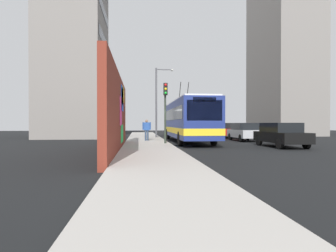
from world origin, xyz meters
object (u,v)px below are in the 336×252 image
city_bus (187,119)px  parked_car_red (226,130)px  parked_car_black (281,134)px  traffic_light (165,103)px  street_lamp (158,98)px  parked_car_dark_gray (212,129)px  pedestrian_midblock (147,128)px  parked_car_silver (244,131)px

city_bus → parked_car_red: (6.06, -5.20, -1.04)m
parked_car_black → traffic_light: traffic_light is taller
parked_car_black → street_lamp: 13.21m
parked_car_black → parked_car_dark_gray: (17.04, -0.00, 0.00)m
parked_car_red → street_lamp: bearing=98.7°
pedestrian_midblock → traffic_light: size_ratio=0.40×
city_bus → parked_car_silver: (0.72, -5.20, -1.04)m
parked_car_black → parked_car_red: same height
parked_car_silver → parked_car_red: (5.34, -0.00, 0.00)m
parked_car_silver → traffic_light: traffic_light is taller
parked_car_black → parked_car_dark_gray: same height
pedestrian_midblock → traffic_light: bearing=-159.9°
city_bus → parked_car_red: city_bus is taller
parked_car_red → traffic_light: size_ratio=0.98×
parked_car_red → parked_car_dark_gray: bearing=-0.0°
city_bus → parked_car_black: city_bus is taller
parked_car_dark_gray → parked_car_silver: bearing=180.0°
street_lamp → parked_car_silver: bearing=-120.3°
parked_car_black → traffic_light: size_ratio=1.03×
parked_car_silver → city_bus: bearing=97.9°
city_bus → parked_car_red: 8.05m
traffic_light → parked_car_dark_gray: bearing=-26.2°
traffic_light → street_lamp: size_ratio=0.61×
parked_car_dark_gray → pedestrian_midblock: 14.48m
parked_car_dark_gray → street_lamp: (-6.50, 7.25, 3.27)m
parked_car_dark_gray → parked_car_red: bearing=180.0°
city_bus → parked_car_black: bearing=-137.0°
parked_car_black → pedestrian_midblock: pedestrian_midblock is taller
parked_car_black → parked_car_silver: same height
city_bus → traffic_light: (-3.50, 2.15, 1.11)m
parked_car_black → street_lamp: size_ratio=0.63×
parked_car_black → parked_car_red: 11.65m
city_bus → pedestrian_midblock: (-0.22, 3.35, -0.73)m
parked_car_silver → street_lamp: (4.23, 7.25, 3.27)m
parked_car_black → street_lamp: (10.54, 7.25, 3.27)m
parked_car_silver → street_lamp: size_ratio=0.59×
parked_car_dark_gray → pedestrian_midblock: size_ratio=2.86×
parked_car_dark_gray → pedestrian_midblock: pedestrian_midblock is taller
parked_car_silver → traffic_light: 8.75m
street_lamp → traffic_light: bearing=179.3°
parked_car_red → traffic_light: 12.25m
parked_car_dark_gray → traffic_light: (-14.96, 7.35, 2.15)m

